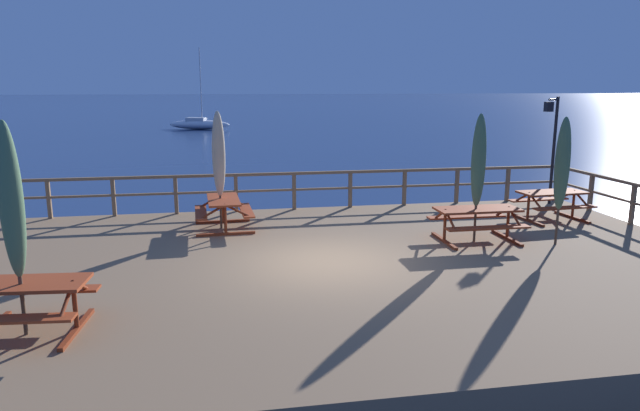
{
  "coord_description": "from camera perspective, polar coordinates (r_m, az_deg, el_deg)",
  "views": [
    {
      "loc": [
        -2.06,
        -10.85,
        4.12
      ],
      "look_at": [
        0.0,
        0.78,
        1.62
      ],
      "focal_mm": 31.76,
      "sensor_mm": 36.0,
      "label": 1
    }
  ],
  "objects": [
    {
      "name": "patio_umbrella_tall_back_left",
      "position": [
        13.16,
        15.69,
        4.3
      ],
      "size": [
        0.32,
        0.32,
        2.91
      ],
      "color": "#4C3828",
      "rests_on": "wooden_deck"
    },
    {
      "name": "picnic_table_front_left",
      "position": [
        13.46,
        15.55,
        -1.12
      ],
      "size": [
        1.91,
        1.4,
        0.78
      ],
      "color": "#993819",
      "rests_on": "wooden_deck"
    },
    {
      "name": "ground_plane",
      "position": [
        11.79,
        0.67,
        -8.52
      ],
      "size": [
        600.0,
        600.0,
        0.0
      ],
      "primitive_type": "plane",
      "color": "navy"
    },
    {
      "name": "picnic_table_back_right",
      "position": [
        16.24,
        22.3,
        0.58
      ],
      "size": [
        1.83,
        1.52,
        0.78
      ],
      "color": "#993819",
      "rests_on": "wooden_deck"
    },
    {
      "name": "picnic_table_back_left",
      "position": [
        9.2,
        -27.29,
        -8.15
      ],
      "size": [
        1.73,
        1.54,
        0.78
      ],
      "color": "#993819",
      "rests_on": "wooden_deck"
    },
    {
      "name": "lamp_post_hooked",
      "position": [
        18.1,
        22.34,
        6.66
      ],
      "size": [
        0.61,
        0.44,
        3.2
      ],
      "color": "black",
      "rests_on": "wooden_deck"
    },
    {
      "name": "patio_umbrella_tall_mid_right",
      "position": [
        13.51,
        23.23,
        3.82
      ],
      "size": [
        0.32,
        0.32,
        2.86
      ],
      "color": "#4C3828",
      "rests_on": "wooden_deck"
    },
    {
      "name": "patio_umbrella_short_mid",
      "position": [
        14.12,
        -10.17,
        5.07
      ],
      "size": [
        0.32,
        0.32,
        2.92
      ],
      "color": "#4C3828",
      "rests_on": "wooden_deck"
    },
    {
      "name": "patio_umbrella_tall_back_right",
      "position": [
        8.81,
        -28.69,
        0.33
      ],
      "size": [
        0.32,
        0.32,
        3.07
      ],
      "color": "#4C3828",
      "rests_on": "wooden_deck"
    },
    {
      "name": "sailboat_distant",
      "position": [
        56.99,
        -12.09,
        8.04
      ],
      "size": [
        6.23,
        3.37,
        7.72
      ],
      "color": "silver",
      "rests_on": "ground"
    },
    {
      "name": "railing_waterside_far",
      "position": [
        16.28,
        -2.63,
        2.18
      ],
      "size": [
        16.7,
        0.1,
        1.09
      ],
      "color": "brown",
      "rests_on": "wooden_deck"
    },
    {
      "name": "wooden_deck",
      "position": [
        11.69,
        0.67,
        -7.09
      ],
      "size": [
        16.9,
        10.42,
        0.62
      ],
      "primitive_type": "cube",
      "color": "#846647",
      "rests_on": "ground"
    },
    {
      "name": "picnic_table_mid_left",
      "position": [
        14.27,
        -9.69,
        -0.16
      ],
      "size": [
        1.47,
        1.74,
        0.78
      ],
      "color": "#993819",
      "rests_on": "wooden_deck"
    }
  ]
}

